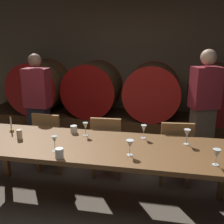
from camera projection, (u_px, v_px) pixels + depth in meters
back_wall at (128, 59)px, 5.32m from camera, size 6.00×0.24×2.88m
barrel_shelf at (123, 126)px, 5.14m from camera, size 5.40×0.90×0.46m
wine_barrel_far_left at (40, 86)px, 5.24m from camera, size 0.97×0.88×0.97m
wine_barrel_center_left at (93, 88)px, 5.04m from camera, size 0.97×0.88×0.97m
wine_barrel_center_right at (152, 91)px, 4.84m from camera, size 0.97×0.88×0.97m
wine_barrel_far_right at (218, 93)px, 4.63m from camera, size 0.97×0.88×0.97m
dining_table at (98, 150)px, 2.98m from camera, size 2.98×0.91×0.75m
chair_left at (51, 139)px, 3.85m from camera, size 0.43×0.43×0.88m
chair_center at (107, 143)px, 3.68m from camera, size 0.42×0.42×0.88m
chair_right at (175, 149)px, 3.50m from camera, size 0.44×0.44×0.88m
guest_left at (38, 106)px, 4.25m from camera, size 0.38×0.25×1.64m
guest_right at (203, 110)px, 3.79m from camera, size 0.44×0.37×1.73m
candle_center at (11, 127)px, 3.35m from camera, size 0.05×0.05×0.21m
wine_glass_far_left at (54, 140)px, 2.77m from camera, size 0.06×0.06×0.17m
wine_glass_left at (85, 126)px, 3.20m from camera, size 0.06×0.06×0.16m
wine_glass_center_left at (130, 144)px, 2.69m from camera, size 0.08×0.08×0.16m
wine_glass_center_right at (144, 129)px, 3.12m from camera, size 0.06×0.06×0.16m
wine_glass_right at (187, 133)px, 2.95m from camera, size 0.07×0.07×0.17m
wine_glass_far_right at (217, 154)px, 2.48m from camera, size 0.07×0.07×0.16m
cup_left at (19, 134)px, 3.12m from camera, size 0.06×0.06×0.11m
cup_center at (74, 129)px, 3.32m from camera, size 0.08×0.08×0.09m
cup_right at (59, 153)px, 2.64m from camera, size 0.08×0.08×0.10m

